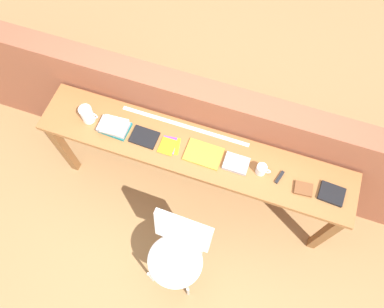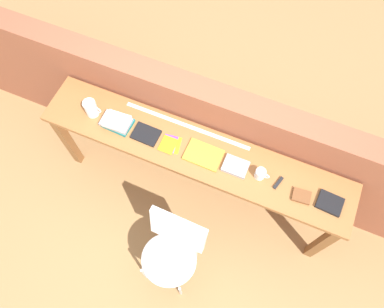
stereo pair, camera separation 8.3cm
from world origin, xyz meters
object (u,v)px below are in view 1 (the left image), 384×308
Objects in this scene: chair_white_moulded at (178,251)px; pitcher_white at (87,114)px; magazine_cycling at (144,137)px; leather_journal_brown at (303,189)px; book_open_centre at (203,154)px; book_repair_rightmost at (332,194)px; multitool_folded at (280,177)px; book_stack_leftmost at (114,127)px; pamphlet_pile_colourful at (169,146)px; mug at (262,169)px.

pitcher_white reaches higher than chair_white_moulded.
leather_journal_brown reaches higher than magazine_cycling.
book_repair_rightmost reaches higher than book_open_centre.
pitcher_white is at bearing -179.02° from book_open_centre.
chair_white_moulded is 8.10× the size of multitool_folded.
magazine_cycling is 1.88× the size of multitool_folded.
book_stack_leftmost reaches higher than magazine_cycling.
magazine_cycling is 1.23× the size of pamphlet_pile_colourful.
pitcher_white reaches higher than leather_journal_brown.
mug is at bearing 0.15° from pitcher_white.
multitool_folded is at bearing 0.15° from pitcher_white.
multitool_folded is 0.85× the size of leather_journal_brown.
pitcher_white reaches higher than mug.
chair_white_moulded reaches higher than pamphlet_pile_colourful.
chair_white_moulded is 1.27m from pitcher_white.
book_stack_leftmost is (-0.75, 0.67, 0.39)m from chair_white_moulded.
pitcher_white is 0.48m from magazine_cycling.
multitool_folded is at bearing -177.59° from book_repair_rightmost.
multitool_folded is at bearing 1.30° from pamphlet_pile_colourful.
mug is (0.72, 0.02, 0.04)m from pamphlet_pile_colourful.
book_repair_rightmost is at bearing 35.77° from chair_white_moulded.
mug reaches higher than pamphlet_pile_colourful.
magazine_cycling is at bearing -176.36° from book_repair_rightmost.
book_stack_leftmost is 0.85× the size of book_open_centre.
book_stack_leftmost is 1.81× the size of leather_journal_brown.
multitool_folded is 0.39m from book_repair_rightmost.
book_stack_leftmost is 2.14× the size of multitool_folded.
chair_white_moulded is 1.06m from leather_journal_brown.
mug is 0.33m from leather_journal_brown.
chair_white_moulded is 0.90m from mug.
pitcher_white is 0.66× the size of book_open_centre.
leather_journal_brown is 0.20m from book_repair_rightmost.
pamphlet_pile_colourful is at bearing 173.74° from leather_journal_brown.
book_stack_leftmost reaches higher than book_open_centre.
multitool_folded is at bearing 1.27° from book_open_centre.
multitool_folded is (0.14, 0.00, -0.04)m from mug.
book_open_centre is 2.53× the size of mug.
book_stack_leftmost is at bearing -176.27° from book_repair_rightmost.
magazine_cycling is 1.25m from leather_journal_brown.
book_stack_leftmost reaches higher than pamphlet_pile_colourful.
multitool_folded is at bearing 164.04° from leather_journal_brown.
leather_journal_brown is (1.50, -0.01, -0.03)m from book_stack_leftmost.
magazine_cycling is 0.21m from pamphlet_pile_colourful.
multitool_folded reaches higher than chair_white_moulded.
pamphlet_pile_colourful is at bearing -176.10° from book_repair_rightmost.
book_open_centre is 0.78m from leather_journal_brown.
leather_journal_brown is (0.77, -0.03, 0.00)m from book_open_centre.
book_stack_leftmost is 0.73m from book_open_centre.
chair_white_moulded is 6.86× the size of leather_journal_brown.
mug reaches higher than book_stack_leftmost.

